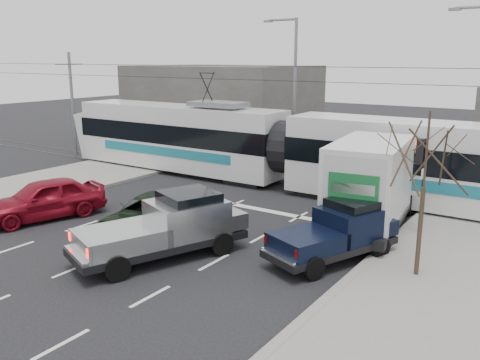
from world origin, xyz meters
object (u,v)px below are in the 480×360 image
Objects in this scene: tram at (287,149)px; traffic_signal at (421,165)px; street_lamp_far at (292,83)px; navy_pickup at (338,231)px; silver_pickup at (170,226)px; green_car at (150,216)px; box_truck at (372,185)px; red_car at (44,199)px; bare_tree at (426,158)px.

traffic_signal is at bearing -26.23° from tram.
navy_pickup is (9.14, -13.40, -4.14)m from street_lamp_far.
traffic_signal is 0.58× the size of silver_pickup.
street_lamp_far is 1.44× the size of silver_pickup.
tram is 5.69× the size of navy_pickup.
navy_pickup is (-1.52, -3.90, -1.76)m from traffic_signal.
silver_pickup reaches higher than green_car.
navy_pickup is 0.95× the size of green_car.
box_truck reaches higher than red_car.
navy_pickup is at bearing 29.98° from red_car.
red_car is at bearing -120.12° from tram.
silver_pickup is 5.69m from navy_pickup.
silver_pickup is at bearing -132.14° from box_truck.
green_car is at bearing -148.35° from box_truck.
bare_tree is 8.48m from silver_pickup.
silver_pickup is at bearing -132.97° from traffic_signal.
bare_tree is 0.80× the size of silver_pickup.
traffic_signal is 4.54m from navy_pickup.
silver_pickup is 8.16m from box_truck.
street_lamp_far reaches higher than bare_tree.
tram is 5.70× the size of red_car.
box_truck is 1.41× the size of green_car.
red_car is at bearing -145.19° from navy_pickup.
street_lamp_far is 1.80× the size of navy_pickup.
box_truck is 1.49× the size of navy_pickup.
box_truck reaches higher than silver_pickup.
traffic_signal reaches higher than box_truck.
navy_pickup is 7.19m from green_car.
traffic_signal is 0.40× the size of street_lamp_far.
box_truck is at bearing 126.96° from bare_tree.
bare_tree is 0.56× the size of street_lamp_far.
red_car is at bearing -158.58° from box_truck.
silver_pickup reaches higher than navy_pickup.
navy_pickup is at bearing -111.27° from traffic_signal.
red_car is (-12.05, -2.80, -0.13)m from navy_pickup.
street_lamp_far is 16.74m from navy_pickup.
navy_pickup reaches higher than green_car.
tram is (2.94, -5.82, -3.06)m from street_lamp_far.
bare_tree is at bearing -60.64° from box_truck.
bare_tree reaches higher than green_car.
traffic_signal is 10.39m from green_car.
tram reaches higher than bare_tree.
bare_tree reaches higher than silver_pickup.
box_truck is at bearing -33.51° from tram.
bare_tree reaches higher than navy_pickup.
box_truck is at bearing -47.35° from street_lamp_far.
traffic_signal is at bearing 90.48° from navy_pickup.
tram reaches higher than red_car.
green_car is at bearing -144.22° from navy_pickup.
tram is (-8.84, 7.68, -1.74)m from bare_tree.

